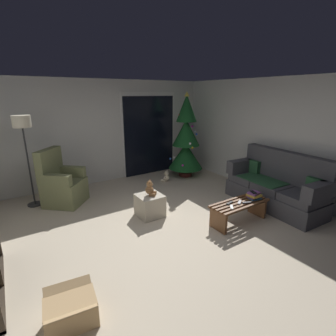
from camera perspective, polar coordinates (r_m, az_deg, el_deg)
ground_plane at (r=4.21m, az=0.71°, el=-14.37°), size 7.00×7.00×0.00m
wall_back at (r=6.44m, az=-14.81°, el=7.91°), size 5.72×0.12×2.50m
wall_right at (r=5.80m, az=25.03°, el=5.97°), size 0.12×6.00×2.50m
patio_door_frame at (r=6.92m, az=-4.27°, el=7.72°), size 1.60×0.02×2.20m
patio_door_glass at (r=6.91m, az=-4.19°, el=7.29°), size 1.50×0.02×2.10m
couch at (r=5.41m, az=23.43°, el=-3.88°), size 0.91×1.99×1.08m
coffee_table at (r=4.55m, az=15.89°, el=-8.92°), size 1.10×0.40×0.38m
remote_white at (r=4.25m, az=14.27°, el=-8.65°), size 0.14×0.14×0.02m
remote_graphite at (r=4.49m, az=17.50°, el=-7.52°), size 0.16×0.10×0.02m
remote_silver at (r=4.47m, az=15.98°, el=-7.53°), size 0.16×0.12×0.02m
remote_black at (r=4.40m, az=13.88°, el=-7.74°), size 0.16×0.07×0.02m
book_stack at (r=4.69m, az=18.98°, el=-5.93°), size 0.24×0.21×0.12m
cell_phone at (r=4.66m, az=18.87°, el=-5.23°), size 0.12×0.16×0.01m
christmas_tree at (r=6.65m, az=4.11°, el=6.24°), size 0.91×0.91×2.21m
armchair at (r=5.48m, az=-22.99°, el=-3.54°), size 0.97×0.97×1.13m
floor_lamp at (r=5.42m, az=-30.13°, el=7.39°), size 0.32×0.32×1.78m
ottoman at (r=4.64m, az=-4.16°, el=-8.48°), size 0.44×0.44×0.40m
teddy_bear_chestnut at (r=4.51m, az=-4.11°, el=-4.77°), size 0.22×0.21×0.29m
teddy_bear_cream_by_tree at (r=6.40m, az=-0.43°, el=-2.02°), size 0.21×0.22×0.29m
cardboard_box_open_near_shelf at (r=2.94m, az=-21.17°, el=-28.26°), size 0.51×0.53×0.33m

